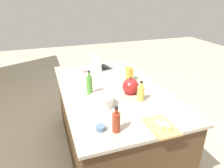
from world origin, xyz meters
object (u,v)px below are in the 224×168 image
Objects in this scene: bottle_olive at (89,85)px; kettle at (131,86)px; ramekin_small at (101,128)px; butter_stick_left at (166,125)px; bottle_soy at (116,122)px; bottle_oil at (141,93)px; laptop at (101,66)px; cutting_board at (161,127)px; ramekin_medium at (82,70)px; candy_bag at (130,74)px; butter_stick_right at (160,125)px; mixing_bowl_large at (101,101)px.

bottle_olive reaches higher than kettle.
ramekin_small is at bearing 137.43° from kettle.
bottle_soy is at bearing 75.47° from butter_stick_left.
bottle_soy is 0.14m from ramekin_small.
laptop is at bearing 6.47° from bottle_oil.
ramekin_medium reaches higher than cutting_board.
cutting_board is at bearing -105.32° from ramekin_small.
kettle is (-0.86, -0.09, 0.03)m from laptop.
bottle_soy reaches higher than cutting_board.
butter_stick_left is 1.08× the size of ramekin_medium.
kettle is 0.67m from cutting_board.
bottle_soy is 2.03× the size of butter_stick_left.
laptop is 1.56m from butter_stick_left.
ramekin_medium is at bearing 46.23° from candy_bag.
bottle_olive is 0.68m from ramekin_small.
ramekin_medium is at bearing 24.64° from kettle.
bottle_soy is 0.41m from butter_stick_left.
candy_bag reaches higher than ramekin_medium.
bottle_soy is 0.38m from cutting_board.
bottle_olive is 1.27× the size of bottle_oil.
bottle_olive is 2.42× the size of butter_stick_right.
candy_bag is at bearing -11.04° from bottle_oil.
candy_bag is (-0.52, -0.22, 0.04)m from laptop.
bottle_olive is at bearing 3.49° from bottle_soy.
mixing_bowl_large is at bearing -16.95° from ramekin_small.
kettle is 0.91m from ramekin_medium.
butter_stick_right is at bearing -154.05° from bottle_olive.
candy_bag is (0.33, -0.13, 0.01)m from kettle.
bottle_olive reaches higher than butter_stick_left.
ramekin_medium is at bearing 14.26° from butter_stick_left.
ramekin_small reaches higher than cutting_board.
mixing_bowl_large is at bearing 179.89° from ramekin_medium.
bottle_olive is at bearing 110.34° from candy_bag.
candy_bag reaches higher than cutting_board.
bottle_olive reaches higher than mixing_bowl_large.
kettle is 1.94× the size of butter_stick_right.
cutting_board is 1.02m from candy_bag.
bottle_oil is 0.53m from candy_bag.
ramekin_medium is 0.60× the size of candy_bag.
bottle_olive is 0.72m from bottle_soy.
ramekin_small is at bearing 74.68° from cutting_board.
butter_stick_left is 0.53m from ramekin_small.
bottle_soy reaches higher than ramekin_medium.
mixing_bowl_large is 0.63m from cutting_board.
butter_stick_right is (-0.49, 0.07, -0.05)m from bottle_oil.
bottle_olive is 1.19× the size of bottle_soy.
mixing_bowl_large is 1.08× the size of bottle_soy.
butter_stick_right is (-0.51, -0.34, -0.02)m from mixing_bowl_large.
ramekin_small is (0.14, 0.46, -0.02)m from butter_stick_right.
kettle is at bearing -42.57° from ramekin_small.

